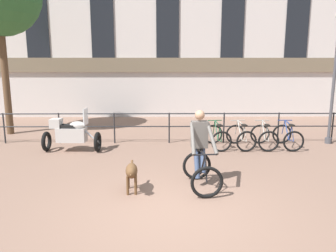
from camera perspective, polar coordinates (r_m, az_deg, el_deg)
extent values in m
plane|color=#7A5B4C|center=(6.39, 0.91, -14.30)|extent=(60.00, 60.00, 0.00)
cylinder|color=#232326|center=(12.46, -26.63, -0.36)|extent=(0.05, 0.05, 1.05)
cylinder|color=#232326|center=(11.76, -18.39, -0.36)|extent=(0.05, 0.05, 1.05)
cylinder|color=#232326|center=(11.32, -9.32, -0.36)|extent=(0.05, 0.05, 1.05)
cylinder|color=#232326|center=(11.20, 0.21, -0.34)|extent=(0.05, 0.05, 1.05)
cylinder|color=#232326|center=(11.38, 9.69, -0.32)|extent=(0.05, 0.05, 1.05)
cylinder|color=#232326|center=(11.86, 18.64, -0.28)|extent=(0.05, 0.05, 1.05)
cylinder|color=#232326|center=(12.60, 26.72, -0.25)|extent=(0.05, 0.05, 1.05)
cylinder|color=#232326|center=(11.11, 0.21, 2.16)|extent=(15.00, 0.04, 0.04)
cylinder|color=#232326|center=(11.18, 0.21, -0.08)|extent=(15.00, 0.04, 0.04)
cube|color=beige|center=(16.88, -0.08, 17.62)|extent=(18.00, 0.60, 9.33)
cube|color=brown|center=(16.41, -0.07, 10.58)|extent=(17.10, 0.12, 0.70)
cube|color=black|center=(17.71, -22.04, 18.06)|extent=(1.10, 0.06, 5.23)
cube|color=black|center=(16.88, -11.45, 19.01)|extent=(1.10, 0.06, 5.23)
cube|color=black|center=(16.62, -0.07, 19.35)|extent=(1.10, 0.06, 5.23)
cube|color=black|center=(16.94, 11.27, 18.98)|extent=(1.10, 0.06, 5.23)
cube|color=black|center=(17.83, 21.74, 18.03)|extent=(1.10, 0.06, 5.23)
torus|color=black|center=(6.78, 6.79, -9.73)|extent=(0.68, 0.13, 0.68)
torus|color=black|center=(7.80, 5.05, -6.89)|extent=(0.68, 0.13, 0.68)
cylinder|color=black|center=(7.10, 6.09, -6.72)|extent=(0.08, 0.49, 0.60)
cylinder|color=black|center=(7.42, 5.56, -6.20)|extent=(0.06, 0.23, 0.52)
cylinder|color=black|center=(7.12, 5.97, -4.52)|extent=(0.09, 0.66, 0.10)
cylinder|color=black|center=(7.60, 5.35, -7.58)|extent=(0.07, 0.44, 0.08)
cylinder|color=black|center=(7.62, 5.24, -5.53)|extent=(0.05, 0.27, 0.47)
cylinder|color=black|center=(6.78, 6.66, -7.35)|extent=(0.05, 0.23, 0.54)
cylinder|color=black|center=(6.80, 6.53, -4.98)|extent=(0.48, 0.07, 0.03)
cube|color=black|center=(7.43, 5.45, -3.95)|extent=(0.14, 0.25, 0.05)
cube|color=#56514C|center=(7.35, 5.50, -1.46)|extent=(0.38, 0.25, 0.60)
sphere|color=#A87A5B|center=(7.27, 5.57, 1.92)|extent=(0.22, 0.22, 0.22)
cylinder|color=#56514C|center=(7.00, 4.33, -2.19)|extent=(0.08, 0.71, 0.60)
cylinder|color=#56514C|center=(7.09, 7.68, -2.10)|extent=(0.21, 0.72, 0.60)
cylinder|color=#384766|center=(7.41, 5.03, -6.41)|extent=(0.17, 0.32, 0.69)
cylinder|color=#384766|center=(7.42, 6.10, -5.92)|extent=(0.11, 0.30, 0.58)
ellipsoid|color=brown|center=(7.07, -6.36, -7.73)|extent=(0.29, 0.58, 0.30)
cylinder|color=brown|center=(6.85, -6.42, -8.15)|extent=(0.17, 0.17, 0.17)
sphere|color=brown|center=(6.69, -6.47, -8.10)|extent=(0.18, 0.18, 0.18)
cone|color=brown|center=(6.62, -6.49, -8.46)|extent=(0.11, 0.11, 0.10)
cylinder|color=brown|center=(7.37, -6.30, -6.45)|extent=(0.07, 0.19, 0.11)
cylinder|color=brown|center=(7.00, -7.04, -10.25)|extent=(0.06, 0.06, 0.41)
cylinder|color=brown|center=(6.99, -5.68, -10.24)|extent=(0.06, 0.06, 0.41)
cylinder|color=brown|center=(7.33, -6.93, -9.24)|extent=(0.06, 0.06, 0.41)
cylinder|color=brown|center=(7.33, -5.63, -9.22)|extent=(0.06, 0.06, 0.41)
torus|color=black|center=(10.39, -12.15, -2.71)|extent=(0.15, 0.62, 0.62)
torus|color=black|center=(10.89, -20.40, -2.53)|extent=(0.15, 0.62, 0.62)
cube|color=#B7B2AD|center=(10.56, -16.43, -1.46)|extent=(0.90, 0.44, 0.44)
ellipsoid|color=#B7B2AD|center=(10.45, -15.49, 0.13)|extent=(0.49, 0.34, 0.24)
cube|color=black|center=(10.55, -17.08, -0.02)|extent=(0.57, 0.32, 0.10)
cylinder|color=#B2B2B7|center=(10.40, -13.28, -1.70)|extent=(0.45, 0.08, 0.41)
cube|color=silver|center=(10.32, -14.16, 1.59)|extent=(0.05, 0.44, 0.50)
cube|color=#B7B2AD|center=(10.65, -18.91, 0.47)|extent=(0.34, 0.37, 0.28)
torus|color=black|center=(11.23, 7.85, -1.43)|extent=(0.66, 0.13, 0.66)
torus|color=black|center=(10.25, 9.30, -2.68)|extent=(0.66, 0.13, 0.66)
cylinder|color=#194C2D|center=(10.80, 8.42, -0.69)|extent=(0.08, 0.47, 0.58)
cylinder|color=#194C2D|center=(10.51, 8.85, -1.22)|extent=(0.05, 0.22, 0.51)
cylinder|color=#194C2D|center=(10.66, 8.58, 0.51)|extent=(0.10, 0.63, 0.10)
cylinder|color=#194C2D|center=(10.45, 8.99, -2.54)|extent=(0.07, 0.42, 0.07)
cylinder|color=#194C2D|center=(10.30, 9.17, -1.33)|extent=(0.05, 0.25, 0.46)
cylinder|color=#194C2D|center=(11.09, 8.00, -0.24)|extent=(0.05, 0.21, 0.52)
cylinder|color=#194C2D|center=(10.95, 8.16, 0.98)|extent=(0.48, 0.08, 0.03)
cube|color=black|center=(10.36, 9.04, 0.12)|extent=(0.14, 0.25, 0.05)
torus|color=black|center=(11.37, 11.62, -1.40)|extent=(0.66, 0.14, 0.66)
torus|color=black|center=(10.41, 13.51, -2.63)|extent=(0.66, 0.14, 0.66)
cylinder|color=#9E998E|center=(10.94, 12.37, -0.68)|extent=(0.09, 0.47, 0.58)
cylinder|color=#9E998E|center=(10.66, 12.93, -1.19)|extent=(0.06, 0.22, 0.51)
cylinder|color=#9E998E|center=(10.81, 12.59, 0.51)|extent=(0.11, 0.63, 0.10)
cylinder|color=#9E998E|center=(10.60, 13.10, -2.50)|extent=(0.08, 0.42, 0.07)
cylinder|color=#9E998E|center=(10.46, 13.34, -1.30)|extent=(0.05, 0.25, 0.46)
cylinder|color=#9E998E|center=(11.23, 11.83, -0.23)|extent=(0.05, 0.21, 0.52)
cylinder|color=#9E998E|center=(11.09, 12.04, 0.97)|extent=(0.48, 0.09, 0.03)
cube|color=black|center=(10.52, 13.17, 0.13)|extent=(0.15, 0.25, 0.05)
torus|color=black|center=(11.58, 15.71, -1.36)|extent=(0.66, 0.08, 0.66)
torus|color=black|center=(10.59, 17.11, -2.58)|extent=(0.66, 0.08, 0.66)
cylinder|color=#9E998E|center=(11.14, 16.29, -0.65)|extent=(0.05, 0.47, 0.58)
cylinder|color=#9E998E|center=(10.85, 16.71, -1.16)|extent=(0.04, 0.22, 0.51)
cylinder|color=#9E998E|center=(11.01, 16.49, 0.51)|extent=(0.05, 0.63, 0.10)
cylinder|color=#9E998E|center=(10.79, 16.80, -2.45)|extent=(0.04, 0.42, 0.07)
cylinder|color=#9E998E|center=(10.65, 17.01, -1.27)|extent=(0.03, 0.25, 0.46)
cylinder|color=#9E998E|center=(11.44, 15.89, -0.21)|extent=(0.03, 0.21, 0.52)
cylinder|color=#9E998E|center=(11.30, 16.08, 0.96)|extent=(0.48, 0.04, 0.03)
cube|color=black|center=(10.71, 16.92, 0.13)|extent=(0.13, 0.24, 0.05)
torus|color=black|center=(11.81, 19.22, -1.33)|extent=(0.66, 0.07, 0.66)
torus|color=black|center=(10.85, 21.02, -2.51)|extent=(0.66, 0.07, 0.66)
cylinder|color=navy|center=(11.39, 19.96, -0.63)|extent=(0.04, 0.47, 0.58)
cylinder|color=navy|center=(11.11, 20.50, -1.13)|extent=(0.03, 0.22, 0.51)
cylinder|color=navy|center=(11.26, 20.21, 0.50)|extent=(0.04, 0.63, 0.10)
cylinder|color=navy|center=(11.05, 20.63, -2.38)|extent=(0.03, 0.42, 0.07)
cylinder|color=navy|center=(10.91, 20.89, -1.23)|extent=(0.02, 0.25, 0.46)
cylinder|color=navy|center=(11.68, 19.45, -0.20)|extent=(0.03, 0.21, 0.52)
cylinder|color=navy|center=(11.54, 19.69, 0.95)|extent=(0.48, 0.03, 0.03)
cube|color=black|center=(10.97, 20.76, 0.14)|extent=(0.12, 0.24, 0.05)
cylinder|color=#424247|center=(12.50, 26.12, -2.27)|extent=(0.22, 0.22, 0.20)
cylinder|color=#424247|center=(12.24, 26.89, 6.66)|extent=(0.10, 0.10, 4.10)
cylinder|color=brown|center=(13.90, -26.45, 7.59)|extent=(0.26, 0.26, 4.35)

